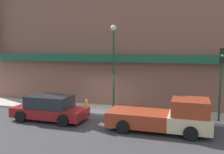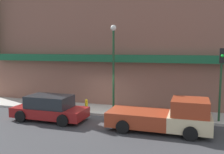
{
  "view_description": "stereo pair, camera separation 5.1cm",
  "coord_description": "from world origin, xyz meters",
  "px_view_note": "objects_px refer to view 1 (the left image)",
  "views": [
    {
      "loc": [
        5.66,
        -14.18,
        4.16
      ],
      "look_at": [
        0.82,
        1.01,
        2.34
      ],
      "focal_mm": 40.0,
      "sensor_mm": 36.0,
      "label": 1
    },
    {
      "loc": [
        5.71,
        -14.16,
        4.16
      ],
      "look_at": [
        0.82,
        1.01,
        2.34
      ],
      "focal_mm": 40.0,
      "sensor_mm": 36.0,
      "label": 2
    }
  ],
  "objects_px": {
    "pickup_truck": "(166,117)",
    "street_lamp": "(113,58)",
    "parked_car": "(50,108)",
    "fire_hydrant": "(86,105)",
    "traffic_light": "(221,72)"
  },
  "relations": [
    {
      "from": "pickup_truck",
      "to": "street_lamp",
      "type": "bearing_deg",
      "value": 146.24
    },
    {
      "from": "parked_car",
      "to": "street_lamp",
      "type": "height_order",
      "value": "street_lamp"
    },
    {
      "from": "pickup_truck",
      "to": "fire_hydrant",
      "type": "bearing_deg",
      "value": 157.84
    },
    {
      "from": "parked_car",
      "to": "street_lamp",
      "type": "distance_m",
      "value": 4.92
    },
    {
      "from": "parked_car",
      "to": "fire_hydrant",
      "type": "relative_size",
      "value": 6.11
    },
    {
      "from": "parked_car",
      "to": "fire_hydrant",
      "type": "height_order",
      "value": "parked_car"
    },
    {
      "from": "fire_hydrant",
      "to": "street_lamp",
      "type": "bearing_deg",
      "value": 4.56
    },
    {
      "from": "pickup_truck",
      "to": "parked_car",
      "type": "bearing_deg",
      "value": -178.21
    },
    {
      "from": "pickup_truck",
      "to": "fire_hydrant",
      "type": "relative_size",
      "value": 7.23
    },
    {
      "from": "pickup_truck",
      "to": "traffic_light",
      "type": "distance_m",
      "value": 4.08
    },
    {
      "from": "parked_car",
      "to": "street_lamp",
      "type": "xyz_separation_m",
      "value": [
        3.1,
        2.53,
        2.86
      ]
    },
    {
      "from": "fire_hydrant",
      "to": "street_lamp",
      "type": "height_order",
      "value": "street_lamp"
    },
    {
      "from": "fire_hydrant",
      "to": "street_lamp",
      "type": "distance_m",
      "value": 3.58
    },
    {
      "from": "traffic_light",
      "to": "pickup_truck",
      "type": "bearing_deg",
      "value": -141.1
    },
    {
      "from": "fire_hydrant",
      "to": "street_lamp",
      "type": "xyz_separation_m",
      "value": [
        1.83,
        0.15,
        3.08
      ]
    }
  ]
}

